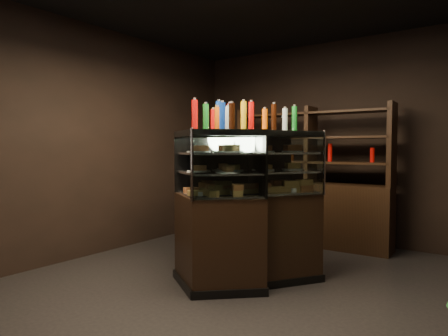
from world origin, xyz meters
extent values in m
plane|color=black|center=(0.00, 0.00, 0.00)|extent=(5.00, 5.00, 0.00)
cube|color=black|center=(0.00, 2.50, 1.50)|extent=(5.00, 0.02, 3.00)
cube|color=black|center=(-2.50, 0.00, 1.50)|extent=(0.02, 5.00, 3.00)
cube|color=black|center=(-0.30, 0.17, 0.46)|extent=(1.38, 1.57, 0.92)
cube|color=black|center=(-0.30, 0.17, 0.04)|extent=(1.42, 1.62, 0.08)
cube|color=black|center=(-0.30, 0.17, 1.55)|extent=(1.38, 1.57, 0.06)
cube|color=silver|center=(-0.30, 0.17, 0.93)|extent=(1.30, 1.49, 0.02)
cube|color=silver|center=(-0.30, 0.17, 1.15)|extent=(1.30, 1.49, 0.02)
cube|color=silver|center=(-0.30, 0.17, 1.35)|extent=(1.30, 1.49, 0.02)
cube|color=white|center=(0.00, -0.03, 1.25)|extent=(0.80, 1.18, 0.65)
cylinder|color=silver|center=(0.39, 0.56, 1.25)|extent=(0.03, 0.03, 0.67)
cylinder|color=silver|center=(-0.41, -0.61, 1.25)|extent=(0.03, 0.03, 0.67)
cube|color=black|center=(-0.63, 0.15, 0.46)|extent=(1.48, 1.52, 0.92)
cube|color=black|center=(-0.63, 0.15, 0.04)|extent=(1.53, 1.56, 0.08)
cube|color=black|center=(-0.63, 0.15, 1.55)|extent=(1.48, 1.52, 0.06)
cube|color=silver|center=(-0.63, 0.15, 0.93)|extent=(1.40, 1.44, 0.02)
cube|color=silver|center=(-0.63, 0.15, 1.15)|extent=(1.40, 1.44, 0.02)
cube|color=silver|center=(-0.63, 0.15, 1.35)|extent=(1.40, 1.44, 0.02)
cube|color=white|center=(-0.90, -0.10, 1.25)|extent=(0.97, 1.04, 0.65)
cylinder|color=silver|center=(-0.41, -0.61, 1.25)|extent=(0.03, 0.03, 0.67)
cylinder|color=silver|center=(-1.37, 0.42, 1.25)|extent=(0.03, 0.03, 0.67)
cube|color=#DE864F|center=(-0.61, -0.34, 0.97)|extent=(0.18, 0.20, 0.06)
cube|color=#DE864F|center=(-0.51, -0.20, 0.97)|extent=(0.18, 0.20, 0.06)
cube|color=#DE864F|center=(-0.42, -0.06, 0.97)|extent=(0.18, 0.20, 0.06)
cube|color=#DE864F|center=(-0.32, 0.08, 0.97)|extent=(0.18, 0.20, 0.06)
cube|color=#DE864F|center=(-0.23, 0.22, 0.97)|extent=(0.18, 0.20, 0.06)
cube|color=#DE864F|center=(-0.13, 0.37, 0.97)|extent=(0.18, 0.20, 0.06)
cube|color=#DE864F|center=(-0.04, 0.51, 0.97)|extent=(0.18, 0.20, 0.06)
cube|color=#DE864F|center=(0.06, 0.65, 0.97)|extent=(0.18, 0.20, 0.06)
cylinder|color=white|center=(-0.61, -0.27, 1.17)|extent=(0.24, 0.24, 0.02)
cube|color=#DE864F|center=(-0.61, -0.27, 1.20)|extent=(0.16, 0.19, 0.05)
cylinder|color=white|center=(-0.40, 0.03, 1.17)|extent=(0.24, 0.24, 0.02)
cube|color=#DE864F|center=(-0.40, 0.03, 1.20)|extent=(0.16, 0.19, 0.05)
cylinder|color=white|center=(-0.20, 0.32, 1.17)|extent=(0.24, 0.24, 0.02)
cube|color=#DE864F|center=(-0.20, 0.32, 1.20)|extent=(0.16, 0.19, 0.05)
cylinder|color=white|center=(0.00, 0.62, 1.17)|extent=(0.24, 0.24, 0.02)
cube|color=#DE864F|center=(0.00, 0.62, 1.20)|extent=(0.16, 0.19, 0.05)
cylinder|color=white|center=(-0.61, -0.27, 1.37)|extent=(0.24, 0.24, 0.02)
cube|color=#DE864F|center=(-0.61, -0.27, 1.40)|extent=(0.16, 0.19, 0.05)
cylinder|color=white|center=(-0.40, 0.03, 1.37)|extent=(0.24, 0.24, 0.02)
cube|color=#DE864F|center=(-0.40, 0.03, 1.40)|extent=(0.16, 0.19, 0.05)
cylinder|color=white|center=(-0.20, 0.32, 1.37)|extent=(0.24, 0.24, 0.02)
cube|color=#DE864F|center=(-0.20, 0.32, 1.40)|extent=(0.16, 0.19, 0.05)
cylinder|color=white|center=(0.00, 0.62, 1.37)|extent=(0.24, 0.24, 0.02)
cube|color=#DE864F|center=(0.00, 0.62, 1.40)|extent=(0.16, 0.19, 0.05)
cube|color=#DE864F|center=(-1.06, 0.56, 0.97)|extent=(0.19, 0.19, 0.06)
cube|color=#DE864F|center=(-0.95, 0.43, 0.97)|extent=(0.19, 0.19, 0.06)
cube|color=#DE864F|center=(-0.83, 0.31, 0.97)|extent=(0.19, 0.19, 0.06)
cube|color=#DE864F|center=(-0.72, 0.19, 0.97)|extent=(0.19, 0.19, 0.06)
cube|color=#DE864F|center=(-0.60, 0.06, 0.97)|extent=(0.19, 0.19, 0.06)
cube|color=#DE864F|center=(-0.48, -0.06, 0.97)|extent=(0.19, 0.19, 0.06)
cube|color=#DE864F|center=(-0.37, -0.19, 0.97)|extent=(0.19, 0.19, 0.06)
cube|color=#DE864F|center=(-0.25, -0.31, 0.97)|extent=(0.19, 0.19, 0.06)
cylinder|color=white|center=(-1.00, 0.54, 1.17)|extent=(0.24, 0.24, 0.02)
cube|color=#DE864F|center=(-1.00, 0.54, 1.20)|extent=(0.18, 0.18, 0.05)
cylinder|color=white|center=(-0.76, 0.28, 1.17)|extent=(0.24, 0.24, 0.02)
cube|color=#DE864F|center=(-0.76, 0.28, 1.20)|extent=(0.18, 0.18, 0.05)
cylinder|color=white|center=(-0.51, 0.02, 1.17)|extent=(0.24, 0.24, 0.02)
cube|color=#DE864F|center=(-0.51, 0.02, 1.20)|extent=(0.18, 0.18, 0.05)
cylinder|color=white|center=(-0.27, -0.24, 1.17)|extent=(0.24, 0.24, 0.02)
cube|color=#DE864F|center=(-0.27, -0.24, 1.20)|extent=(0.18, 0.18, 0.05)
cylinder|color=white|center=(-1.00, 0.54, 1.37)|extent=(0.24, 0.24, 0.02)
cube|color=#DE864F|center=(-1.00, 0.54, 1.40)|extent=(0.18, 0.18, 0.05)
cylinder|color=white|center=(-0.76, 0.28, 1.37)|extent=(0.24, 0.24, 0.02)
cube|color=#DE864F|center=(-0.76, 0.28, 1.40)|extent=(0.18, 0.18, 0.05)
cylinder|color=white|center=(-0.51, 0.02, 1.37)|extent=(0.24, 0.24, 0.02)
cube|color=#DE864F|center=(-0.51, 0.02, 1.40)|extent=(0.18, 0.18, 0.05)
cylinder|color=white|center=(-0.27, -0.24, 1.37)|extent=(0.24, 0.24, 0.02)
cube|color=#DE864F|center=(-0.27, -0.24, 1.40)|extent=(0.18, 0.18, 0.05)
cylinder|color=#B20C0A|center=(-0.64, -0.32, 1.72)|extent=(0.06, 0.06, 0.28)
cylinder|color=silver|center=(-0.64, -0.32, 1.87)|extent=(0.03, 0.03, 0.02)
cylinder|color=black|center=(-0.56, -0.21, 1.72)|extent=(0.06, 0.06, 0.28)
cylinder|color=silver|center=(-0.56, -0.21, 1.87)|extent=(0.03, 0.03, 0.02)
cylinder|color=#0F38B2|center=(-0.49, -0.10, 1.72)|extent=(0.06, 0.06, 0.28)
cylinder|color=silver|center=(-0.49, -0.10, 1.87)|extent=(0.03, 0.03, 0.02)
cylinder|color=silver|center=(-0.42, 0.01, 1.72)|extent=(0.06, 0.06, 0.28)
cylinder|color=silver|center=(-0.42, 0.01, 1.87)|extent=(0.03, 0.03, 0.02)
cylinder|color=#D8590A|center=(-0.34, 0.12, 1.72)|extent=(0.06, 0.06, 0.28)
cylinder|color=silver|center=(-0.34, 0.12, 1.87)|extent=(0.03, 0.03, 0.02)
cylinder|color=yellow|center=(-0.27, 0.23, 1.72)|extent=(0.06, 0.06, 0.28)
cylinder|color=silver|center=(-0.27, 0.23, 1.87)|extent=(0.03, 0.03, 0.02)
cylinder|color=#147223|center=(-0.19, 0.34, 1.72)|extent=(0.06, 0.06, 0.28)
cylinder|color=silver|center=(-0.19, 0.34, 1.87)|extent=(0.03, 0.03, 0.02)
cylinder|color=#B20C0A|center=(-0.12, 0.45, 1.72)|extent=(0.06, 0.06, 0.28)
cylinder|color=silver|center=(-0.12, 0.45, 1.87)|extent=(0.03, 0.03, 0.02)
cylinder|color=black|center=(-0.05, 0.56, 1.72)|extent=(0.06, 0.06, 0.28)
cylinder|color=silver|center=(-0.05, 0.56, 1.87)|extent=(0.03, 0.03, 0.02)
cylinder|color=#0F38B2|center=(0.03, 0.67, 1.72)|extent=(0.06, 0.06, 0.28)
cylinder|color=silver|center=(0.03, 0.67, 1.87)|extent=(0.03, 0.03, 0.02)
cylinder|color=#B20C0A|center=(-1.04, 0.58, 1.72)|extent=(0.06, 0.06, 0.28)
cylinder|color=silver|center=(-1.04, 0.58, 1.87)|extent=(0.03, 0.03, 0.02)
cylinder|color=black|center=(-0.95, 0.49, 1.72)|extent=(0.06, 0.06, 0.28)
cylinder|color=silver|center=(-0.95, 0.49, 1.87)|extent=(0.03, 0.03, 0.02)
cylinder|color=#0F38B2|center=(-0.86, 0.39, 1.72)|extent=(0.06, 0.06, 0.28)
cylinder|color=silver|center=(-0.86, 0.39, 1.87)|extent=(0.03, 0.03, 0.02)
cylinder|color=silver|center=(-0.77, 0.29, 1.72)|extent=(0.06, 0.06, 0.28)
cylinder|color=silver|center=(-0.77, 0.29, 1.87)|extent=(0.03, 0.03, 0.02)
cylinder|color=#D8590A|center=(-0.68, 0.20, 1.72)|extent=(0.06, 0.06, 0.28)
cylinder|color=silver|center=(-0.68, 0.20, 1.87)|extent=(0.03, 0.03, 0.02)
cylinder|color=yellow|center=(-0.59, 0.10, 1.72)|extent=(0.06, 0.06, 0.28)
cylinder|color=silver|center=(-0.59, 0.10, 1.87)|extent=(0.03, 0.03, 0.02)
cylinder|color=#147223|center=(-0.50, 0.00, 1.72)|extent=(0.06, 0.06, 0.28)
cylinder|color=silver|center=(-0.50, 0.00, 1.87)|extent=(0.03, 0.03, 0.02)
cylinder|color=#B20C0A|center=(-0.41, -0.09, 1.72)|extent=(0.06, 0.06, 0.28)
cylinder|color=silver|center=(-0.41, -0.09, 1.87)|extent=(0.03, 0.03, 0.02)
cylinder|color=black|center=(-0.32, -0.19, 1.72)|extent=(0.06, 0.06, 0.28)
cylinder|color=silver|center=(-0.32, -0.19, 1.87)|extent=(0.03, 0.03, 0.02)
cylinder|color=#0F38B2|center=(-0.23, -0.29, 1.72)|extent=(0.06, 0.06, 0.28)
cylinder|color=silver|center=(-0.23, -0.29, 1.87)|extent=(0.03, 0.03, 0.02)
cube|color=black|center=(-0.41, 2.05, 0.45)|extent=(2.28, 0.49, 0.90)
cube|color=black|center=(-1.52, 2.01, 1.45)|extent=(0.07, 0.38, 1.10)
cube|color=black|center=(-0.41, 2.05, 1.45)|extent=(0.07, 0.38, 1.10)
cube|color=black|center=(0.69, 2.09, 1.45)|extent=(0.07, 0.38, 1.10)
cube|color=black|center=(-0.41, 2.05, 1.20)|extent=(2.24, 0.45, 0.03)
cube|color=black|center=(-0.41, 2.05, 1.55)|extent=(2.24, 0.45, 0.03)
cube|color=black|center=(-0.41, 2.05, 1.90)|extent=(2.24, 0.45, 0.03)
cylinder|color=#B20C0A|center=(-1.28, 2.02, 1.32)|extent=(0.06, 0.06, 0.22)
cylinder|color=black|center=(-0.70, 2.04, 1.32)|extent=(0.06, 0.06, 0.22)
cylinder|color=#0F38B2|center=(-0.13, 2.06, 1.32)|extent=(0.06, 0.06, 0.22)
cylinder|color=silver|center=(0.45, 2.08, 1.32)|extent=(0.06, 0.06, 0.22)
camera|label=1|loc=(1.95, -3.38, 1.40)|focal=32.00mm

